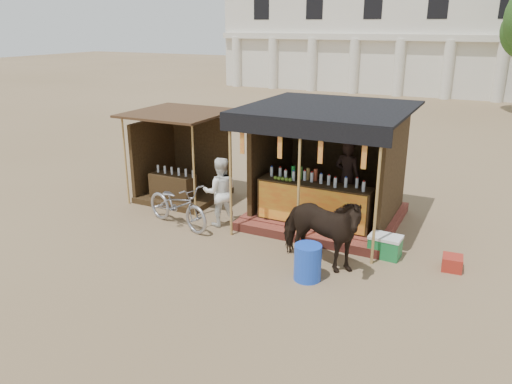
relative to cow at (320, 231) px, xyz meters
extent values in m
plane|color=#846B4C|center=(-1.70, -0.93, -0.78)|extent=(120.00, 120.00, 0.00)
cube|color=brown|center=(-0.70, 2.57, -0.67)|extent=(3.40, 2.80, 0.22)
cube|color=brown|center=(-0.70, 1.02, -0.68)|extent=(3.40, 0.35, 0.20)
cube|color=#3D2B16|center=(-0.70, 1.62, -0.08)|extent=(2.60, 0.55, 0.95)
cube|color=orange|center=(-0.70, 1.33, -0.08)|extent=(2.50, 0.02, 0.88)
cube|color=#3D2B16|center=(-0.70, 3.82, 0.69)|extent=(3.00, 0.12, 2.50)
cube|color=#3D2B16|center=(-2.20, 2.57, 0.69)|extent=(0.12, 2.50, 2.50)
cube|color=#3D2B16|center=(0.80, 2.57, 0.69)|extent=(0.12, 2.50, 2.50)
cube|color=black|center=(-0.70, 2.37, 1.97)|extent=(3.60, 3.60, 0.06)
cube|color=black|center=(-0.70, 0.59, 1.79)|extent=(3.60, 0.06, 0.36)
cylinder|color=tan|center=(-2.30, 0.62, 0.60)|extent=(0.06, 0.06, 2.75)
cylinder|color=tan|center=(-0.70, 0.62, 0.60)|extent=(0.06, 0.06, 2.75)
cylinder|color=tan|center=(0.90, 0.62, 0.60)|extent=(0.06, 0.06, 2.75)
cube|color=red|center=(-2.00, 0.62, 1.42)|extent=(0.10, 0.02, 0.55)
cube|color=red|center=(-1.13, 0.62, 1.42)|extent=(0.10, 0.02, 0.55)
cube|color=red|center=(-0.27, 0.62, 1.42)|extent=(0.10, 0.02, 0.55)
cube|color=red|center=(0.60, 0.62, 1.42)|extent=(0.10, 0.02, 0.55)
imported|color=black|center=(-0.28, 2.67, 0.31)|extent=(0.68, 0.50, 1.73)
cube|color=#3D2B16|center=(-4.70, 2.27, -0.70)|extent=(2.00, 2.00, 0.15)
cube|color=#3D2B16|center=(-4.70, 3.22, 0.27)|extent=(1.90, 0.10, 2.10)
cube|color=#3D2B16|center=(-5.65, 2.27, 0.27)|extent=(0.10, 1.90, 2.10)
cube|color=#472D19|center=(-4.70, 2.17, 1.57)|extent=(2.40, 2.40, 0.06)
cylinder|color=tan|center=(-5.75, 1.22, 0.40)|extent=(0.05, 0.05, 2.35)
cylinder|color=tan|center=(-3.65, 1.22, 0.40)|extent=(0.05, 0.05, 2.35)
cube|color=#3D2B16|center=(-4.70, 1.77, -0.38)|extent=(1.20, 0.50, 0.80)
imported|color=black|center=(0.00, 0.00, 0.00)|extent=(1.96, 1.13, 1.56)
imported|color=#9D9EA5|center=(-3.68, 0.53, -0.25)|extent=(2.12, 1.22, 1.05)
imported|color=white|center=(-2.82, 1.04, 0.04)|extent=(1.01, 0.96, 1.65)
cylinder|color=blue|center=(-0.02, -0.55, -0.43)|extent=(0.65, 0.65, 0.69)
cube|color=maroon|center=(2.36, 1.07, -0.64)|extent=(0.41, 0.43, 0.28)
cube|color=#1A7838|center=(1.05, 1.06, -0.58)|extent=(0.64, 0.45, 0.40)
cube|color=white|center=(1.05, 1.06, -0.35)|extent=(0.66, 0.47, 0.06)
cube|color=silver|center=(-3.70, 29.07, 3.22)|extent=(26.00, 7.00, 8.00)
cube|color=silver|center=(-3.70, 25.47, 2.92)|extent=(26.00, 0.50, 0.40)
cylinder|color=silver|center=(-15.70, 25.47, 1.02)|extent=(0.70, 0.70, 3.60)
cylinder|color=silver|center=(-12.70, 25.47, 1.02)|extent=(0.70, 0.70, 3.60)
cylinder|color=silver|center=(-9.70, 25.47, 1.02)|extent=(0.70, 0.70, 3.60)
cylinder|color=silver|center=(-6.70, 25.47, 1.02)|extent=(0.70, 0.70, 3.60)
cylinder|color=silver|center=(-3.70, 25.47, 1.02)|extent=(0.70, 0.70, 3.60)
cylinder|color=silver|center=(-0.70, 25.47, 1.02)|extent=(0.70, 0.70, 3.60)
cylinder|color=silver|center=(2.30, 25.47, 1.02)|extent=(0.70, 0.70, 3.60)
camera|label=1|loc=(2.84, -8.42, 3.76)|focal=35.00mm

